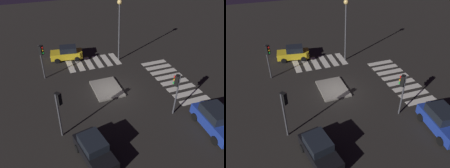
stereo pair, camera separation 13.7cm
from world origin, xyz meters
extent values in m
plane|color=black|center=(0.00, 0.00, 0.00)|extent=(80.00, 80.00, 0.00)
cube|color=gray|center=(0.67, 0.33, 0.09)|extent=(3.67, 2.75, 0.18)
cube|color=gold|center=(8.72, 2.90, 0.68)|extent=(2.26, 4.13, 0.80)
cube|color=black|center=(8.68, 2.67, 1.40)|extent=(1.82, 2.22, 0.65)
cylinder|color=black|center=(8.09, 4.23, 0.32)|extent=(0.32, 0.66, 0.63)
cylinder|color=black|center=(9.72, 3.98, 0.32)|extent=(0.32, 0.66, 0.63)
cylinder|color=black|center=(7.72, 1.83, 0.32)|extent=(0.32, 0.66, 0.63)
cylinder|color=black|center=(9.35, 1.58, 0.32)|extent=(0.32, 0.66, 0.63)
sphere|color=#F2EABF|center=(8.55, 4.87, 0.68)|extent=(0.21, 0.21, 0.21)
sphere|color=#F2EABF|center=(9.47, 4.73, 0.68)|extent=(0.21, 0.21, 0.21)
cube|color=black|center=(-7.13, 3.92, 0.68)|extent=(4.16, 2.40, 0.80)
cube|color=black|center=(-6.90, 3.96, 1.40)|extent=(2.26, 1.88, 0.65)
cylinder|color=black|center=(-8.16, 2.88, 0.31)|extent=(0.66, 0.35, 0.63)
cylinder|color=black|center=(-5.79, 3.34, 0.31)|extent=(0.66, 0.35, 0.63)
cylinder|color=black|center=(-6.10, 4.96, 0.31)|extent=(0.66, 0.35, 0.63)
cube|color=#1E389E|center=(-7.73, -6.03, 0.75)|extent=(4.51, 2.24, 0.89)
cube|color=black|center=(-7.46, -6.05, 1.56)|extent=(2.37, 1.89, 0.72)
cylinder|color=black|center=(-9.00, -5.00, 0.35)|extent=(0.72, 0.31, 0.70)
cylinder|color=black|center=(-6.46, -7.06, 0.35)|extent=(0.72, 0.31, 0.70)
cylinder|color=black|center=(-6.30, -5.23, 0.35)|extent=(0.72, 0.31, 0.70)
cylinder|color=#47474C|center=(5.08, 6.07, 1.96)|extent=(0.14, 0.14, 3.92)
cube|color=black|center=(4.96, 5.93, 3.44)|extent=(0.54, 0.53, 0.96)
sphere|color=red|center=(4.83, 5.78, 3.74)|extent=(0.22, 0.22, 0.22)
sphere|color=orange|center=(4.83, 5.78, 3.44)|extent=(0.22, 0.22, 0.22)
sphere|color=green|center=(4.83, 5.78, 3.14)|extent=(0.22, 0.22, 0.22)
cylinder|color=#47474C|center=(-4.88, -4.01, 1.96)|extent=(0.14, 0.14, 3.91)
cube|color=black|center=(-4.74, -3.90, 3.43)|extent=(0.53, 0.54, 0.96)
sphere|color=red|center=(-4.59, -3.77, 3.73)|extent=(0.22, 0.22, 0.22)
sphere|color=orange|center=(-4.59, -3.77, 3.43)|extent=(0.22, 0.22, 0.22)
sphere|color=green|center=(-4.59, -3.77, 3.13)|extent=(0.22, 0.22, 0.22)
cylinder|color=#47474C|center=(-4.11, 5.73, 2.02)|extent=(0.14, 0.14, 4.04)
cube|color=black|center=(-4.01, 5.58, 3.56)|extent=(0.54, 0.52, 0.96)
sphere|color=red|center=(-3.89, 5.42, 3.86)|extent=(0.22, 0.22, 0.22)
sphere|color=orange|center=(-3.89, 5.42, 3.56)|extent=(0.22, 0.22, 0.22)
sphere|color=green|center=(-3.89, 5.42, 3.26)|extent=(0.22, 0.22, 0.22)
cylinder|color=#47474C|center=(6.32, -3.23, 3.47)|extent=(0.18, 0.18, 6.94)
sphere|color=#F9D172|center=(6.32, -3.23, 7.12)|extent=(0.56, 0.56, 0.56)
cube|color=silver|center=(-4.02, -7.04, 0.01)|extent=(0.70, 3.20, 0.02)
cube|color=silver|center=(-2.87, -7.04, 0.01)|extent=(0.70, 3.20, 0.02)
cube|color=silver|center=(-1.72, -7.04, 0.01)|extent=(0.70, 3.20, 0.02)
cube|color=silver|center=(-0.57, -7.04, 0.01)|extent=(0.70, 3.20, 0.02)
cube|color=silver|center=(0.58, -7.04, 0.01)|extent=(0.70, 3.20, 0.02)
cube|color=silver|center=(1.73, -7.04, 0.01)|extent=(0.70, 3.20, 0.02)
cube|color=silver|center=(2.88, -7.04, 0.01)|extent=(0.70, 3.20, 0.02)
cube|color=silver|center=(4.02, -7.04, 0.01)|extent=(0.70, 3.20, 0.02)
cube|color=silver|center=(6.75, -2.88, 0.01)|extent=(3.20, 0.70, 0.02)
cube|color=silver|center=(6.75, -1.73, 0.01)|extent=(3.20, 0.70, 0.02)
cube|color=silver|center=(6.75, -0.58, 0.01)|extent=(3.20, 0.70, 0.02)
cube|color=silver|center=(6.75, 0.57, 0.01)|extent=(3.20, 0.70, 0.02)
cube|color=silver|center=(6.75, 1.72, 0.01)|extent=(3.20, 0.70, 0.02)
cube|color=silver|center=(6.75, 2.88, 0.01)|extent=(3.20, 0.70, 0.02)
camera|label=1|loc=(-17.24, 6.35, 13.35)|focal=35.91mm
camera|label=2|loc=(-17.28, 6.22, 13.35)|focal=35.91mm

